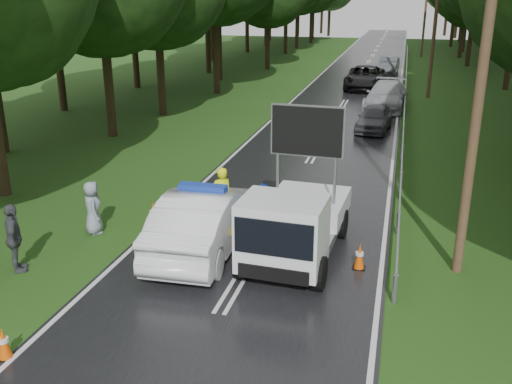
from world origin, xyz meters
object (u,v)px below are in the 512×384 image
(queue_car_first, at_px, (374,118))
(civilian, at_px, (265,210))
(queue_car_fourth, at_px, (388,65))
(work_truck, at_px, (294,223))
(officer, at_px, (221,197))
(queue_car_third, at_px, (365,78))
(police_sedan, at_px, (204,221))
(barrier, at_px, (222,236))
(queue_car_second, at_px, (386,96))

(queue_car_first, bearing_deg, civilian, -93.91)
(queue_car_fourth, bearing_deg, civilian, -89.50)
(work_truck, height_order, officer, work_truck)
(civilian, bearing_deg, queue_car_third, 79.72)
(queue_car_first, bearing_deg, officer, -99.79)
(police_sedan, relative_size, barrier, 2.27)
(queue_car_second, bearing_deg, queue_car_first, -88.95)
(civilian, height_order, queue_car_fourth, civilian)
(work_truck, bearing_deg, queue_car_first, 88.84)
(queue_car_third, bearing_deg, queue_car_second, -76.30)
(work_truck, height_order, queue_car_second, work_truck)
(queue_car_fourth, bearing_deg, work_truck, -87.67)
(queue_car_third, distance_m, queue_car_fourth, 8.76)
(police_sedan, relative_size, officer, 2.89)
(work_truck, bearing_deg, queue_car_fourth, 91.45)
(queue_car_second, relative_size, queue_car_third, 0.94)
(queue_car_third, bearing_deg, civilian, -91.77)
(police_sedan, bearing_deg, queue_car_second, -102.86)
(civilian, xyz_separation_m, queue_car_second, (2.65, 20.18, 0.03))
(queue_car_second, bearing_deg, police_sedan, -96.05)
(police_sedan, distance_m, queue_car_fourth, 37.74)
(work_truck, xyz_separation_m, queue_car_second, (1.53, 21.59, -0.24))
(officer, xyz_separation_m, civilian, (1.42, -0.39, -0.14))
(barrier, height_order, queue_car_second, queue_car_second)
(police_sedan, xyz_separation_m, queue_car_third, (2.22, 28.93, -0.05))
(barrier, height_order, queue_car_first, queue_car_first)
(police_sedan, relative_size, civilian, 3.40)
(queue_car_second, xyz_separation_m, queue_car_third, (-1.78, 7.34, 0.01))
(civilian, relative_size, queue_car_first, 0.41)
(queue_car_fourth, bearing_deg, queue_car_second, -84.47)
(queue_car_first, bearing_deg, queue_car_second, 91.88)
(barrier, relative_size, queue_car_fourth, 0.54)
(queue_car_fourth, bearing_deg, queue_car_first, -85.81)
(work_truck, xyz_separation_m, queue_car_fourth, (1.12, 37.58, -0.33))
(officer, bearing_deg, civilian, 124.85)
(barrier, distance_m, civilian, 2.10)
(civilian, bearing_deg, queue_car_fourth, 77.99)
(police_sedan, distance_m, barrier, 0.93)
(queue_car_first, height_order, queue_car_fourth, queue_car_fourth)
(officer, xyz_separation_m, queue_car_fourth, (3.66, 35.78, -0.20))
(police_sedan, bearing_deg, civilian, -136.28)
(police_sedan, distance_m, civilian, 1.95)
(queue_car_first, bearing_deg, queue_car_third, 101.40)
(barrier, bearing_deg, work_truck, 4.91)
(police_sedan, bearing_deg, officer, -90.10)
(barrier, distance_m, queue_car_second, 22.43)
(officer, xyz_separation_m, queue_car_second, (4.08, 19.80, -0.11))
(barrier, bearing_deg, queue_car_first, 66.08)
(police_sedan, bearing_deg, barrier, 137.47)
(work_truck, relative_size, officer, 2.70)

